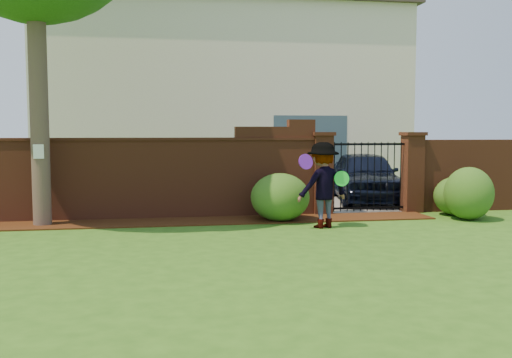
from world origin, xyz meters
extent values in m
cube|color=#2E5B16|center=(0.00, 0.00, -0.01)|extent=(80.00, 80.00, 0.01)
cube|color=black|center=(-0.95, 3.34, 0.01)|extent=(11.10, 1.08, 0.03)
cube|color=maroon|center=(-2.15, 4.00, 0.85)|extent=(8.70, 0.25, 1.70)
cube|color=maroon|center=(1.30, 4.00, 1.85)|extent=(1.80, 0.25, 0.30)
cube|color=maroon|center=(1.90, 4.00, 2.08)|extent=(0.60, 0.25, 0.16)
cube|color=maroon|center=(-2.15, 4.00, 1.73)|extent=(8.70, 0.31, 0.06)
cube|color=maroon|center=(6.60, 4.00, 0.85)|extent=(4.00, 0.25, 1.70)
cube|color=maroon|center=(2.40, 4.00, 0.90)|extent=(0.42, 0.42, 1.80)
cube|color=maroon|center=(2.40, 4.00, 1.84)|extent=(0.50, 0.50, 0.08)
cube|color=maroon|center=(4.60, 4.00, 0.90)|extent=(0.42, 0.42, 1.80)
cube|color=maroon|center=(4.60, 4.00, 1.84)|extent=(0.50, 0.50, 0.08)
cylinder|color=black|center=(2.69, 4.00, 0.85)|extent=(0.02, 0.02, 1.60)
cylinder|color=black|center=(2.85, 4.00, 0.85)|extent=(0.02, 0.02, 1.60)
cylinder|color=black|center=(3.01, 4.00, 0.85)|extent=(0.02, 0.02, 1.60)
cylinder|color=black|center=(3.18, 4.00, 0.85)|extent=(0.02, 0.02, 1.60)
cylinder|color=black|center=(3.34, 4.00, 0.85)|extent=(0.02, 0.02, 1.60)
cylinder|color=black|center=(3.50, 4.00, 0.85)|extent=(0.02, 0.02, 1.60)
cylinder|color=black|center=(3.66, 4.00, 0.85)|extent=(0.02, 0.02, 1.60)
cylinder|color=black|center=(3.82, 4.00, 0.85)|extent=(0.02, 0.02, 1.60)
cylinder|color=black|center=(3.99, 4.00, 0.85)|extent=(0.02, 0.02, 1.60)
cylinder|color=black|center=(4.15, 4.00, 0.85)|extent=(0.02, 0.02, 1.60)
cylinder|color=black|center=(4.31, 4.00, 0.85)|extent=(0.02, 0.02, 1.60)
cube|color=black|center=(3.50, 4.00, 0.12)|extent=(1.78, 0.03, 0.05)
cube|color=black|center=(3.50, 4.00, 1.60)|extent=(1.78, 0.03, 0.05)
cube|color=slate|center=(3.50, 8.00, 0.01)|extent=(3.20, 8.00, 0.01)
cube|color=#F2E1CA|center=(1.00, 12.00, 3.00)|extent=(12.00, 6.00, 6.00)
cube|color=#384C5B|center=(3.50, 9.05, 1.20)|extent=(2.40, 0.12, 2.40)
cube|color=#3F332D|center=(1.00, 12.00, 6.15)|extent=(12.40, 6.40, 0.30)
imported|color=black|center=(4.22, 5.96, 0.69)|extent=(2.36, 4.26, 1.37)
cylinder|color=#4A362D|center=(-3.60, 3.40, 3.50)|extent=(0.36, 0.36, 7.00)
cube|color=white|center=(-3.60, 3.21, 1.50)|extent=(0.20, 0.01, 0.28)
ellipsoid|color=#225419|center=(1.23, 3.14, 0.51)|extent=(1.24, 1.24, 1.02)
ellipsoid|color=#225419|center=(5.26, 2.64, 0.57)|extent=(1.03, 1.03, 1.14)
ellipsoid|color=#225419|center=(5.34, 3.30, 0.44)|extent=(0.99, 0.99, 0.88)
imported|color=gray|center=(1.89, 2.18, 0.84)|extent=(1.23, 0.93, 1.69)
cylinder|color=purple|center=(1.47, 1.95, 1.32)|extent=(0.31, 0.17, 0.30)
cylinder|color=#1CD62E|center=(2.21, 2.03, 0.98)|extent=(0.30, 0.08, 0.30)
camera|label=1|loc=(-1.32, -8.53, 1.89)|focal=40.02mm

